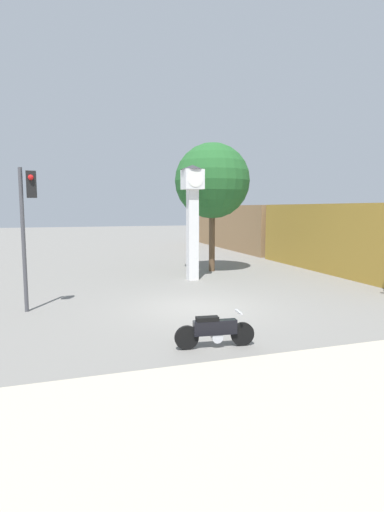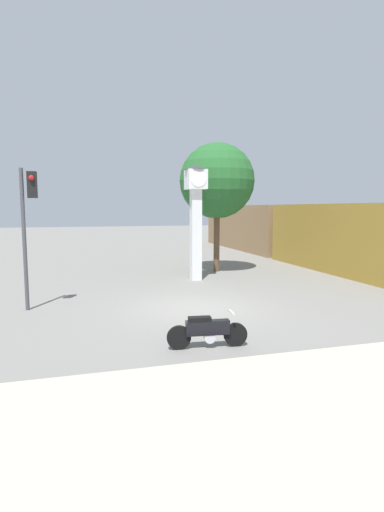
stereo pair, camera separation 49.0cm
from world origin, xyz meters
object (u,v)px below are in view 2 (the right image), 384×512
motorcycle (207,331)px  traffic_light (28,214)px  street_tree (217,181)px  clock_tower (196,206)px  freight_train (290,232)px

motorcycle → traffic_light: (-4.24, 4.79, 2.61)m
motorcycle → street_tree: size_ratio=0.29×
clock_tower → traffic_light: 7.44m
freight_train → traffic_light: bearing=-146.3°
traffic_light → clock_tower: bearing=29.9°
clock_tower → street_tree: size_ratio=0.79×
motorcycle → freight_train: (10.25, 14.45, 1.30)m
freight_train → traffic_light: (-14.49, -9.66, 1.31)m
motorcycle → traffic_light: size_ratio=0.43×
freight_train → street_tree: (-6.35, -3.89, 2.81)m
clock_tower → street_tree: bearing=50.6°
clock_tower → freight_train: 10.14m
motorcycle → street_tree: street_tree is taller
motorcycle → freight_train: bearing=60.8°
freight_train → traffic_light: 17.47m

